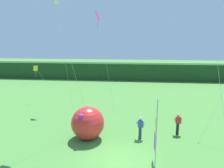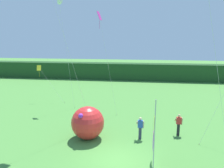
{
  "view_description": "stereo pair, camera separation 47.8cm",
  "coord_description": "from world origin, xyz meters",
  "views": [
    {
      "loc": [
        0.8,
        -12.27,
        7.37
      ],
      "look_at": [
        -0.75,
        3.05,
        4.07
      ],
      "focal_mm": 35.69,
      "sensor_mm": 36.0,
      "label": 1
    },
    {
      "loc": [
        1.28,
        -12.21,
        7.37
      ],
      "look_at": [
        -0.75,
        3.05,
        4.07
      ],
      "focal_mm": 35.69,
      "sensor_mm": 36.0,
      "label": 2
    }
  ],
  "objects": [
    {
      "name": "kite_yellow_diamond_0",
      "position": [
        -10.14,
        11.62,
        3.57
      ],
      "size": [
        3.36,
        0.89,
        4.14
      ],
      "color": "brown",
      "rests_on": "ground"
    },
    {
      "name": "inflatable_balloon",
      "position": [
        -2.49,
        2.68,
        1.21
      ],
      "size": [
        2.41,
        2.51,
        2.41
      ],
      "color": "red",
      "rests_on": "ground"
    },
    {
      "name": "person_near_banner",
      "position": [
        1.31,
        3.06,
        0.89
      ],
      "size": [
        0.55,
        0.48,
        1.67
      ],
      "color": "#2D334C",
      "rests_on": "ground"
    },
    {
      "name": "person_mid_field",
      "position": [
        4.18,
        4.08,
        0.89
      ],
      "size": [
        0.55,
        0.48,
        1.67
      ],
      "color": "black",
      "rests_on": "ground"
    },
    {
      "name": "banner_flag",
      "position": [
        2.1,
        -0.21,
        1.94
      ],
      "size": [
        0.06,
        1.03,
        4.05
      ],
      "color": "#B7B7BC",
      "rests_on": "ground"
    },
    {
      "name": "ground_plane",
      "position": [
        0.0,
        0.0,
        0.0
      ],
      "size": [
        120.0,
        120.0,
        0.0
      ],
      "primitive_type": "plane",
      "color": "#478438"
    },
    {
      "name": "distant_treeline",
      "position": [
        0.0,
        26.09,
        1.41
      ],
      "size": [
        80.0,
        2.4,
        2.82
      ],
      "primitive_type": "cube",
      "color": "#1E421E",
      "rests_on": "ground"
    },
    {
      "name": "kite_white_delta_4",
      "position": [
        -7.18,
        10.59,
        10.87
      ],
      "size": [
        2.08,
        1.53,
        11.33
      ],
      "color": "brown",
      "rests_on": "ground"
    },
    {
      "name": "kite_magenta_diamond_1",
      "position": [
        -2.42,
        7.91,
        8.5
      ],
      "size": [
        1.82,
        0.61,
        9.53
      ],
      "color": "brown",
      "rests_on": "ground"
    }
  ]
}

